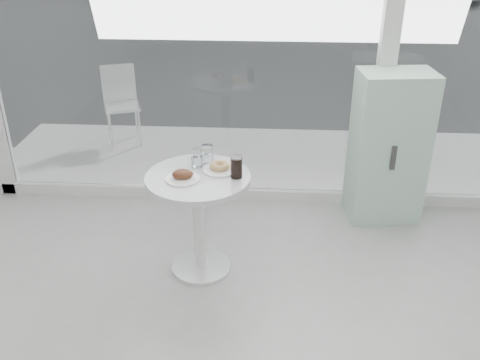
# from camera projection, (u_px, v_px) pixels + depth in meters

# --- Properties ---
(room_shell) EXTENTS (6.00, 6.00, 6.00)m
(room_shell) POSITION_uv_depth(u_px,v_px,m) (276.00, 241.00, 0.89)
(room_shell) COLOR white
(room_shell) RESTS_ON ground
(storefront) EXTENTS (5.00, 0.14, 3.00)m
(storefront) POSITION_uv_depth(u_px,v_px,m) (286.00, 6.00, 4.14)
(storefront) COLOR silver
(storefront) RESTS_ON ground
(main_table) EXTENTS (0.72, 0.72, 0.77)m
(main_table) POSITION_uv_depth(u_px,v_px,m) (199.00, 204.00, 3.72)
(main_table) COLOR silver
(main_table) RESTS_ON ground
(patio_deck) EXTENTS (5.60, 1.60, 0.05)m
(patio_deck) POSITION_uv_depth(u_px,v_px,m) (271.00, 159.00, 5.62)
(patio_deck) COLOR white
(patio_deck) RESTS_ON ground
(mint_cabinet) EXTENTS (0.63, 0.45, 1.27)m
(mint_cabinet) POSITION_uv_depth(u_px,v_px,m) (389.00, 147.00, 4.38)
(mint_cabinet) COLOR #8DB59E
(mint_cabinet) RESTS_ON ground
(patio_chair) EXTENTS (0.46, 0.46, 0.84)m
(patio_chair) POSITION_uv_depth(u_px,v_px,m) (121.00, 99.00, 5.82)
(patio_chair) COLOR silver
(patio_chair) RESTS_ON patio_deck
(plate_fritter) EXTENTS (0.23, 0.23, 0.07)m
(plate_fritter) POSITION_uv_depth(u_px,v_px,m) (183.00, 176.00, 3.56)
(plate_fritter) COLOR white
(plate_fritter) RESTS_ON main_table
(plate_donut) EXTENTS (0.24, 0.24, 0.06)m
(plate_donut) POSITION_uv_depth(u_px,v_px,m) (220.00, 167.00, 3.69)
(plate_donut) COLOR white
(plate_donut) RESTS_ON main_table
(water_tumbler_a) EXTENTS (0.08, 0.08, 0.13)m
(water_tumbler_a) POSITION_uv_depth(u_px,v_px,m) (197.00, 158.00, 3.73)
(water_tumbler_a) COLOR white
(water_tumbler_a) RESTS_ON main_table
(water_tumbler_b) EXTENTS (0.08, 0.08, 0.13)m
(water_tumbler_b) POSITION_uv_depth(u_px,v_px,m) (207.00, 155.00, 3.78)
(water_tumbler_b) COLOR white
(water_tumbler_b) RESTS_ON main_table
(cola_glass) EXTENTS (0.08, 0.08, 0.15)m
(cola_glass) POSITION_uv_depth(u_px,v_px,m) (236.00, 167.00, 3.57)
(cola_glass) COLOR white
(cola_glass) RESTS_ON main_table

